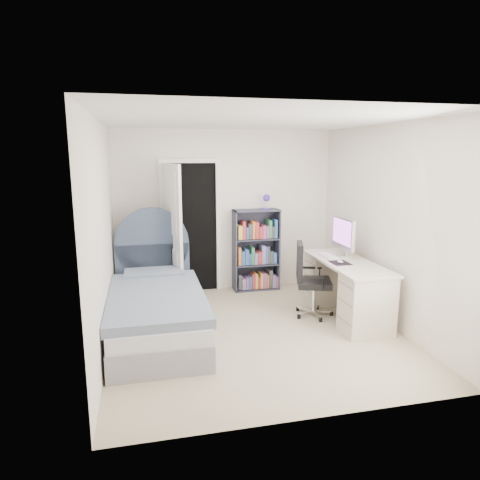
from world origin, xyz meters
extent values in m
cube|color=tan|center=(0.00, 0.00, -0.03)|extent=(3.40, 3.60, 0.05)
cube|color=white|center=(0.00, 0.00, 2.52)|extent=(3.40, 3.60, 0.05)
cube|color=silver|center=(0.00, 1.82, 1.25)|extent=(3.40, 0.05, 2.50)
cube|color=silver|center=(0.00, -1.82, 1.25)|extent=(3.40, 0.05, 2.50)
cube|color=silver|center=(-1.72, 0.00, 1.25)|extent=(0.05, 3.60, 2.50)
cube|color=silver|center=(1.72, 0.00, 1.25)|extent=(0.05, 3.60, 2.50)
cube|color=black|center=(-0.55, 1.80, 1.00)|extent=(0.80, 0.01, 2.00)
cube|color=white|center=(-0.98, 1.77, 1.00)|extent=(0.06, 0.06, 2.00)
cube|color=white|center=(-0.12, 1.77, 1.00)|extent=(0.06, 0.06, 2.00)
cube|color=white|center=(-0.55, 1.77, 2.03)|extent=(0.92, 0.06, 0.06)
cube|color=white|center=(-0.86, 1.38, 1.00)|extent=(0.22, 0.79, 2.00)
cube|color=gray|center=(-1.15, 0.19, 0.14)|extent=(1.05, 2.20, 0.29)
cube|color=silver|center=(-1.15, 0.19, 0.36)|extent=(1.02, 2.15, 0.18)
cube|color=slate|center=(-1.15, 0.08, 0.49)|extent=(1.09, 1.87, 0.11)
cube|color=slate|center=(-1.15, 0.98, 0.52)|extent=(0.78, 0.44, 0.13)
cube|color=#3D485E|center=(-1.15, 1.33, 0.44)|extent=(1.04, 0.07, 0.88)
cylinder|color=#3D485E|center=(-1.15, 1.33, 0.88)|extent=(1.04, 0.07, 1.04)
cylinder|color=#D9BC85|center=(-1.56, 1.44, 0.24)|extent=(0.03, 0.03, 0.48)
cylinder|color=#D9BC85|center=(-1.56, 1.77, 0.24)|extent=(0.03, 0.03, 0.48)
cylinder|color=#D9BC85|center=(-1.23, 1.44, 0.24)|extent=(0.03, 0.03, 0.48)
cylinder|color=#D9BC85|center=(-1.23, 1.77, 0.24)|extent=(0.03, 0.03, 0.48)
cube|color=#D9BC85|center=(-1.39, 1.61, 0.47)|extent=(0.39, 0.39, 0.03)
cube|color=#D9BC85|center=(-1.39, 1.61, 0.17)|extent=(0.35, 0.35, 0.02)
cube|color=#B24C33|center=(-1.44, 1.61, 0.50)|extent=(0.15, 0.21, 0.03)
cube|color=#3F598C|center=(-1.44, 1.61, 0.53)|extent=(0.15, 0.20, 0.03)
cube|color=#D8CC7F|center=(-1.44, 1.61, 0.56)|extent=(0.14, 0.19, 0.03)
cylinder|color=silver|center=(-0.81, 1.50, 0.01)|extent=(0.21, 0.21, 0.02)
cylinder|color=silver|center=(-0.81, 1.50, 0.74)|extent=(0.02, 0.02, 1.47)
sphere|color=silver|center=(-0.75, 1.46, 1.45)|extent=(0.09, 0.09, 0.09)
cube|color=#373B4C|center=(0.11, 1.65, 0.64)|extent=(0.02, 0.31, 1.28)
cube|color=#373B4C|center=(0.81, 1.65, 0.64)|extent=(0.02, 0.31, 1.28)
cube|color=#373B4C|center=(0.46, 1.65, 1.27)|extent=(0.72, 0.31, 0.02)
cube|color=#373B4C|center=(0.46, 1.65, 0.01)|extent=(0.72, 0.31, 0.02)
cube|color=#373B4C|center=(0.46, 1.80, 0.64)|extent=(0.72, 0.01, 1.28)
cube|color=#373B4C|center=(0.46, 1.65, 0.41)|extent=(0.68, 0.29, 0.02)
cube|color=#373B4C|center=(0.46, 1.65, 0.82)|extent=(0.68, 0.29, 0.02)
cylinder|color=#4929B3|center=(0.62, 1.65, 1.29)|extent=(0.12, 0.12, 0.02)
cylinder|color=silver|center=(0.62, 1.65, 1.37)|extent=(0.02, 0.02, 0.16)
sphere|color=#4929B3|center=(0.62, 1.62, 1.47)|extent=(0.11, 0.11, 0.11)
cube|color=#3F3F3F|center=(0.18, 1.63, 0.15)|extent=(0.06, 0.22, 0.24)
cube|color=#7F72B2|center=(0.24, 1.63, 0.12)|extent=(0.06, 0.22, 0.17)
cube|color=#994C7F|center=(0.30, 1.63, 0.12)|extent=(0.04, 0.22, 0.19)
cube|color=#335999|center=(0.35, 1.63, 0.13)|extent=(0.04, 0.22, 0.20)
cube|color=#B23333|center=(0.40, 1.63, 0.15)|extent=(0.05, 0.22, 0.24)
cube|color=#D8BF4C|center=(0.44, 1.63, 0.15)|extent=(0.03, 0.22, 0.24)
cube|color=#B23333|center=(0.49, 1.63, 0.12)|extent=(0.04, 0.22, 0.18)
cube|color=#D8BF4C|center=(0.53, 1.63, 0.15)|extent=(0.03, 0.22, 0.24)
cube|color=#994C7F|center=(0.58, 1.63, 0.15)|extent=(0.06, 0.22, 0.23)
cube|color=orange|center=(0.63, 1.63, 0.13)|extent=(0.03, 0.22, 0.21)
cube|color=#3F3F3F|center=(0.68, 1.63, 0.17)|extent=(0.06, 0.22, 0.29)
cube|color=#7F72B2|center=(0.74, 1.63, 0.13)|extent=(0.04, 0.22, 0.21)
cube|color=#994C7F|center=(0.79, 1.63, 0.12)|extent=(0.06, 0.22, 0.17)
cube|color=orange|center=(0.17, 1.63, 0.57)|extent=(0.04, 0.22, 0.28)
cube|color=#335999|center=(0.23, 1.63, 0.54)|extent=(0.06, 0.22, 0.22)
cube|color=#335999|center=(0.29, 1.63, 0.55)|extent=(0.06, 0.22, 0.25)
cube|color=#335999|center=(0.34, 1.63, 0.52)|extent=(0.03, 0.22, 0.18)
cube|color=#337F4C|center=(0.39, 1.63, 0.57)|extent=(0.05, 0.22, 0.27)
cube|color=#7F72B2|center=(0.44, 1.63, 0.52)|extent=(0.05, 0.22, 0.18)
cube|color=#B23333|center=(0.50, 1.63, 0.53)|extent=(0.06, 0.22, 0.19)
cube|color=#7F72B2|center=(0.56, 1.63, 0.57)|extent=(0.06, 0.22, 0.29)
cube|color=#335999|center=(0.61, 1.63, 0.57)|extent=(0.03, 0.22, 0.27)
cube|color=#3F3F3F|center=(0.64, 1.63, 0.57)|extent=(0.03, 0.22, 0.28)
cube|color=#3F3F3F|center=(0.69, 1.63, 0.53)|extent=(0.05, 0.22, 0.19)
cube|color=#335999|center=(0.74, 1.63, 0.51)|extent=(0.06, 0.22, 0.17)
cube|color=#D8BF4C|center=(0.18, 1.63, 0.94)|extent=(0.06, 0.22, 0.21)
cube|color=#B23333|center=(0.24, 1.63, 0.98)|extent=(0.05, 0.22, 0.27)
cube|color=#335999|center=(0.29, 1.63, 0.93)|extent=(0.04, 0.22, 0.18)
cube|color=#3F3F3F|center=(0.34, 1.63, 0.96)|extent=(0.05, 0.22, 0.23)
cube|color=orange|center=(0.40, 1.63, 0.98)|extent=(0.04, 0.22, 0.27)
cube|color=#B23333|center=(0.45, 1.63, 0.97)|extent=(0.06, 0.22, 0.26)
cube|color=#B23333|center=(0.51, 1.63, 0.93)|extent=(0.06, 0.22, 0.18)
cube|color=#994C7F|center=(0.57, 1.63, 0.94)|extent=(0.05, 0.22, 0.20)
cube|color=#994C7F|center=(0.61, 1.63, 0.94)|extent=(0.04, 0.22, 0.19)
cube|color=#337F4C|center=(0.66, 1.63, 0.98)|extent=(0.05, 0.22, 0.28)
cube|color=#3F3F3F|center=(0.71, 1.63, 0.93)|extent=(0.03, 0.22, 0.18)
cube|color=#335999|center=(0.75, 1.63, 0.98)|extent=(0.04, 0.22, 0.29)
cube|color=beige|center=(1.30, 0.21, 0.75)|extent=(0.62, 1.56, 0.03)
cube|color=beige|center=(1.30, -0.34, 0.37)|extent=(0.57, 0.42, 0.73)
cube|color=beige|center=(1.30, 0.76, 0.37)|extent=(0.57, 0.42, 0.73)
cube|color=silver|center=(1.41, 0.52, 0.77)|extent=(0.17, 0.17, 0.01)
cube|color=silver|center=(1.44, 0.52, 0.89)|extent=(0.03, 0.06, 0.23)
cube|color=silver|center=(1.38, 0.52, 1.07)|extent=(0.05, 0.58, 0.42)
cube|color=#D75FE7|center=(1.36, 0.52, 1.09)|extent=(0.00, 0.52, 0.33)
cube|color=white|center=(1.18, 0.52, 0.77)|extent=(0.14, 0.42, 0.02)
cube|color=black|center=(1.18, 0.16, 0.76)|extent=(0.23, 0.27, 0.00)
ellipsoid|color=white|center=(1.18, 0.16, 0.78)|extent=(0.06, 0.10, 0.03)
cube|color=silver|center=(1.03, 0.33, 0.05)|extent=(0.25, 0.11, 0.02)
cylinder|color=black|center=(1.15, 0.29, 0.03)|extent=(0.06, 0.06, 0.05)
cube|color=silver|center=(0.99, 0.46, 0.05)|extent=(0.18, 0.23, 0.02)
cylinder|color=black|center=(1.06, 0.56, 0.03)|extent=(0.06, 0.06, 0.05)
cube|color=silver|center=(0.85, 0.46, 0.05)|extent=(0.18, 0.22, 0.02)
cylinder|color=black|center=(0.77, 0.56, 0.03)|extent=(0.06, 0.06, 0.05)
cube|color=silver|center=(0.80, 0.32, 0.05)|extent=(0.25, 0.11, 0.02)
cylinder|color=black|center=(0.69, 0.28, 0.03)|extent=(0.06, 0.06, 0.05)
cube|color=silver|center=(0.92, 0.24, 0.05)|extent=(0.04, 0.25, 0.02)
cylinder|color=black|center=(0.92, 0.12, 0.03)|extent=(0.06, 0.06, 0.05)
cylinder|color=silver|center=(0.92, 0.36, 0.24)|extent=(0.06, 0.06, 0.38)
cube|color=black|center=(0.92, 0.36, 0.45)|extent=(0.54, 0.54, 0.08)
cube|color=black|center=(0.73, 0.42, 0.74)|extent=(0.18, 0.40, 0.50)
cube|color=black|center=(0.83, 0.14, 0.60)|extent=(0.27, 0.12, 0.03)
cube|color=black|center=(0.97, 0.59, 0.60)|extent=(0.27, 0.12, 0.03)
camera|label=1|loc=(-1.26, -4.73, 2.13)|focal=32.00mm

